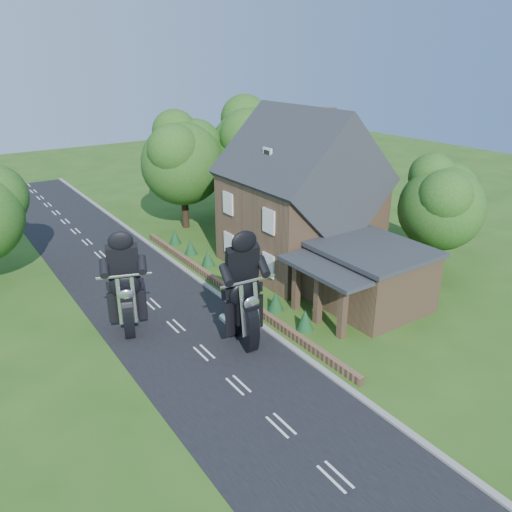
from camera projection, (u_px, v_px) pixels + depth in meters
ground at (204, 353)px, 23.46m from camera, size 120.00×120.00×0.00m
road at (204, 353)px, 23.46m from camera, size 7.00×80.00×0.02m
kerb at (267, 329)px, 25.35m from camera, size 0.30×80.00×0.12m
garden_wall at (227, 288)px, 29.46m from camera, size 0.30×22.00×0.40m
house at (300, 201)px, 31.90m from camera, size 9.54×8.64×10.24m
annex at (368, 276)px, 27.35m from camera, size 7.05×5.94×3.44m
tree_annex_side at (444, 200)px, 30.74m from camera, size 5.64×5.20×7.48m
tree_house_right at (343, 169)px, 36.81m from camera, size 6.51×6.00×8.40m
tree_behind_house at (258, 144)px, 40.87m from camera, size 7.81×7.20×10.08m
tree_behind_left at (187, 156)px, 38.66m from camera, size 6.94×6.40×9.16m
shrub_a at (305, 320)px, 25.26m from camera, size 0.90×0.90×1.10m
shrub_b at (276, 301)px, 27.17m from camera, size 0.90×0.90×1.10m
shrub_c at (250, 285)px, 29.08m from camera, size 0.90×0.90×1.10m
shrub_d at (208, 258)px, 32.90m from camera, size 0.90×0.90×1.10m
shrub_e at (191, 247)px, 34.81m from camera, size 0.90×0.90×1.10m
shrub_f at (175, 237)px, 36.73m from camera, size 0.90×0.90×1.10m
motorcycle_lead at (243, 328)px, 23.88m from camera, size 0.63×1.92×1.75m
motorcycle_follow at (129, 317)px, 25.01m from camera, size 1.00×1.79×1.62m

